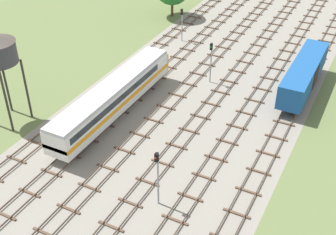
# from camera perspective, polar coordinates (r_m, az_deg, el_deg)

# --- Properties ---
(ground_plane) EXTENTS (480.00, 480.00, 0.00)m
(ground_plane) POSITION_cam_1_polar(r_m,az_deg,el_deg) (53.04, 3.53, 2.50)
(ground_plane) COLOR #5B6B3D
(ballast_bed) EXTENTS (25.47, 176.00, 0.01)m
(ballast_bed) POSITION_cam_1_polar(r_m,az_deg,el_deg) (53.04, 3.53, 2.50)
(ballast_bed) COLOR gray
(ballast_bed) RESTS_ON ground
(track_far_left) EXTENTS (2.40, 126.00, 0.29)m
(track_far_left) POSITION_cam_1_polar(r_m,az_deg,el_deg) (58.18, -5.78, 5.58)
(track_far_left) COLOR #47382D
(track_far_left) RESTS_ON ground
(track_left) EXTENTS (2.40, 126.00, 0.29)m
(track_left) POSITION_cam_1_polar(r_m,az_deg,el_deg) (56.21, -2.06, 4.65)
(track_left) COLOR #47382D
(track_left) RESTS_ON ground
(track_centre_left) EXTENTS (2.40, 126.00, 0.29)m
(track_centre_left) POSITION_cam_1_polar(r_m,az_deg,el_deg) (54.50, 1.91, 3.65)
(track_centre_left) COLOR #47382D
(track_centre_left) RESTS_ON ground
(track_centre) EXTENTS (2.40, 126.00, 0.29)m
(track_centre) POSITION_cam_1_polar(r_m,az_deg,el_deg) (53.09, 6.10, 2.56)
(track_centre) COLOR #47382D
(track_centre) RESTS_ON ground
(track_centre_right) EXTENTS (2.40, 126.00, 0.29)m
(track_centre_right) POSITION_cam_1_polar(r_m,az_deg,el_deg) (52.00, 10.48, 1.41)
(track_centre_right) COLOR #47382D
(track_centre_right) RESTS_ON ground
(track_right) EXTENTS (2.40, 126.00, 0.29)m
(track_right) POSITION_cam_1_polar(r_m,az_deg,el_deg) (51.24, 15.02, 0.21)
(track_right) COLOR #47382D
(track_right) RESTS_ON ground
(diesel_railcar_left_mid) EXTENTS (2.96, 20.50, 3.80)m
(diesel_railcar_left_mid) POSITION_cam_1_polar(r_m,az_deg,el_deg) (48.68, -7.01, 2.75)
(diesel_railcar_left_mid) COLOR white
(diesel_railcar_left_mid) RESTS_ON ground
(freight_boxcar_right_midfar) EXTENTS (2.87, 14.00, 3.60)m
(freight_boxcar_right_midfar) POSITION_cam_1_polar(r_m,az_deg,el_deg) (55.45, 16.98, 5.39)
(freight_boxcar_right_midfar) COLOR #194C8C
(freight_boxcar_right_midfar) RESTS_ON ground
(signal_post_nearest) EXTENTS (0.28, 0.47, 5.03)m
(signal_post_nearest) POSITION_cam_1_polar(r_m,az_deg,el_deg) (66.28, 1.79, 12.32)
(signal_post_nearest) COLOR gray
(signal_post_nearest) RESTS_ON ground
(signal_post_near) EXTENTS (0.28, 0.47, 5.71)m
(signal_post_near) POSITION_cam_1_polar(r_m,az_deg,el_deg) (36.67, -1.34, -6.95)
(signal_post_near) COLOR gray
(signal_post_near) RESTS_ON ground
(signal_post_mid) EXTENTS (0.28, 0.47, 5.41)m
(signal_post_mid) POSITION_cam_1_polar(r_m,az_deg,el_deg) (54.91, 5.52, 7.65)
(signal_post_mid) COLOR gray
(signal_post_mid) RESTS_ON ground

